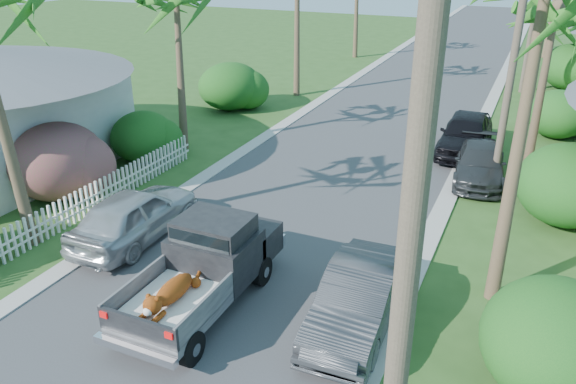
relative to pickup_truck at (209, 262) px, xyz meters
The scene contains 21 objects.
ground 3.14m from the pickup_truck, 89.61° to the right, with size 120.00×120.00×0.00m, color #2C4E1D.
road 22.05m from the pickup_truck, 89.95° to the left, with size 8.00×100.00×0.02m, color #38383A.
curb_left 22.46m from the pickup_truck, 101.00° to the left, with size 0.60×100.00×0.06m, color #A5A39E.
curb_right 22.47m from the pickup_truck, 78.90° to the left, with size 0.60×100.00×0.06m, color #A5A39E.
pickup_truck is the anchor object (origin of this frame).
parked_car_rn 3.65m from the pickup_truck, ahead, with size 1.52×4.35×1.43m, color #313336.
parked_car_rm 11.62m from the pickup_truck, 64.38° to the left, with size 1.76×4.32×1.25m, color #2A2D2F.
parked_car_rf 13.81m from the pickup_truck, 72.67° to the left, with size 1.92×4.76×1.62m, color black.
parked_car_ln 3.96m from the pickup_truck, 154.89° to the left, with size 1.82×4.53×1.54m, color #B1B4B8.
palm_r_b 14.59m from the pickup_truck, 61.17° to the left, with size 4.40×4.40×7.20m.
shrub_l_b 8.35m from the pickup_truck, 158.74° to the left, with size 3.00×3.30×2.60m, color #C01B5B.
shrub_l_c 10.19m from the pickup_truck, 136.40° to the left, with size 2.40×2.64×2.00m, color #154A18.
shrub_l_d 17.02m from the pickup_truck, 117.97° to the left, with size 3.20×3.52×2.40m, color #154A18.
shrub_r_a 7.62m from the pickup_truck, ahead, with size 2.80×3.08×2.30m, color #154A18.
shrub_r_b 11.21m from the pickup_truck, 45.75° to the left, with size 3.00×3.30×2.50m, color #154A18.
shrub_r_c 18.61m from the pickup_truck, 66.17° to the left, with size 2.60×2.86×2.10m, color #154A18.
shrub_r_d 28.19m from the pickup_truck, 73.47° to the left, with size 3.20×3.52×2.60m, color #154A18.
picket_fence 6.51m from the pickup_truck, 157.09° to the left, with size 0.10×11.00×1.00m, color white.
utility_pole_a 8.32m from the pickup_truck, 41.50° to the right, with size 1.60×0.26×9.00m.
utility_pole_b 12.04m from the pickup_truck, 60.73° to the left, with size 1.60×0.26×9.00m.
utility_pole_c 25.90m from the pickup_truck, 77.34° to the left, with size 1.60×0.26×9.00m.
Camera 1 is at (6.48, -6.82, 8.08)m, focal length 35.00 mm.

